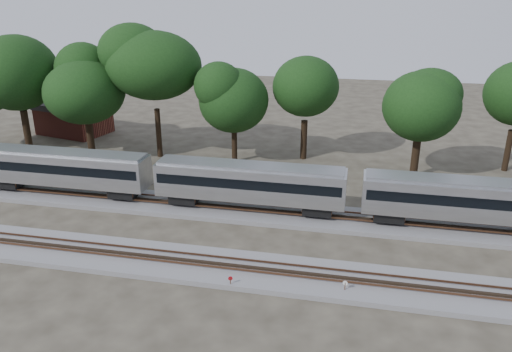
% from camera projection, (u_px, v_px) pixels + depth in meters
% --- Properties ---
extents(ground, '(160.00, 160.00, 0.00)m').
position_uv_depth(ground, '(200.00, 241.00, 41.12)').
color(ground, '#383328').
rests_on(ground, ground).
extents(track_far, '(160.00, 5.00, 0.73)m').
position_uv_depth(track_far, '(220.00, 209.00, 46.53)').
color(track_far, slate).
rests_on(track_far, ground).
extents(track_near, '(160.00, 5.00, 0.73)m').
position_uv_depth(track_near, '(184.00, 263.00, 37.39)').
color(track_near, slate).
rests_on(track_near, ground).
extents(train, '(89.49, 3.08, 4.55)m').
position_uv_depth(train, '(251.00, 181.00, 44.89)').
color(train, silver).
rests_on(train, ground).
extents(switch_stand_red, '(0.31, 0.12, 0.99)m').
position_uv_depth(switch_stand_red, '(230.00, 281.00, 34.36)').
color(switch_stand_red, '#512D19').
rests_on(switch_stand_red, ground).
extents(switch_stand_white, '(0.34, 0.08, 1.08)m').
position_uv_depth(switch_stand_white, '(345.00, 286.00, 33.70)').
color(switch_stand_white, '#512D19').
rests_on(switch_stand_white, ground).
extents(switch_lever, '(0.58, 0.47, 0.30)m').
position_uv_depth(switch_lever, '(242.00, 284.00, 34.82)').
color(switch_lever, '#512D19').
rests_on(switch_lever, ground).
extents(brick_building, '(10.34, 8.34, 4.37)m').
position_uv_depth(brick_building, '(74.00, 118.00, 70.48)').
color(brick_building, maroon).
rests_on(brick_building, ground).
extents(tree_1, '(10.13, 10.13, 14.28)m').
position_uv_depth(tree_1, '(17.00, 73.00, 59.38)').
color(tree_1, black).
rests_on(tree_1, ground).
extents(tree_2, '(8.24, 8.24, 11.61)m').
position_uv_depth(tree_2, '(85.00, 92.00, 57.99)').
color(tree_2, black).
rests_on(tree_2, ground).
extents(tree_3, '(11.23, 11.23, 15.83)m').
position_uv_depth(tree_3, '(154.00, 66.00, 57.55)').
color(tree_3, black).
rests_on(tree_3, ground).
extents(tree_4, '(7.53, 7.53, 10.61)m').
position_uv_depth(tree_4, '(234.00, 101.00, 56.98)').
color(tree_4, black).
rests_on(tree_4, ground).
extents(tree_5, '(8.93, 8.93, 12.58)m').
position_uv_depth(tree_5, '(306.00, 87.00, 57.61)').
color(tree_5, black).
rests_on(tree_5, ground).
extents(tree_6, '(8.01, 8.01, 11.30)m').
position_uv_depth(tree_6, '(421.00, 106.00, 52.12)').
color(tree_6, black).
rests_on(tree_6, ground).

